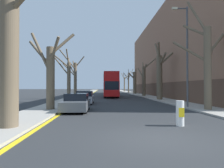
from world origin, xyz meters
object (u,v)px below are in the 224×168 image
Objects in this scene: lamp_post at (186,52)px; traffic_bollard at (180,113)px; street_tree_left_1 at (50,72)px; street_tree_right_4 at (129,81)px; street_tree_right_5 at (125,83)px; street_tree_right_2 at (144,79)px; double_decker_bus at (110,84)px; street_tree_right_1 at (160,73)px; street_tree_right_3 at (135,82)px; street_tree_left_2 at (68,78)px; street_tree_left_3 at (74,77)px; parked_car_1 at (85,98)px; street_tree_left_0 at (11,33)px; street_tree_right_0 at (206,62)px; parked_car_0 at (77,103)px.

lamp_post reaches higher than traffic_bollard.
street_tree_right_4 is at bearing 75.33° from street_tree_left_1.
traffic_bollard is (-4.34, -63.79, -2.67)m from street_tree_right_5.
double_decker_bus is (-6.48, -2.12, -0.91)m from street_tree_right_2.
street_tree_left_1 is 0.76× the size of street_tree_right_1.
street_tree_right_3 is 23.24m from street_tree_right_5.
street_tree_left_1 reaches higher than double_decker_bus.
street_tree_left_2 is 0.76× the size of street_tree_right_1.
street_tree_right_4 reaches higher than street_tree_right_2.
street_tree_left_3 is at bearing -121.35° from street_tree_right_3.
double_decker_bus is at bearing 65.91° from street_tree_left_2.
double_decker_bus is at bearing 76.25° from parked_car_1.
street_tree_right_1 is 1.92× the size of parked_car_1.
street_tree_right_1 is at bearing 16.69° from street_tree_left_2.
street_tree_left_1 is (-0.12, 6.79, -1.26)m from street_tree_left_0.
lamp_post reaches higher than street_tree_left_2.
street_tree_left_3 is (-0.11, 14.14, 0.29)m from street_tree_left_1.
street_tree_right_5 reaches higher than double_decker_bus.
double_decker_bus is at bearing 95.00° from traffic_bollard.
street_tree_left_1 reaches higher than traffic_bollard.
street_tree_right_2 is 24.49m from street_tree_right_4.
street_tree_right_0 is 2.35m from lamp_post.
lamp_post is at bearing -29.92° from street_tree_left_2.
street_tree_left_2 is 51.09m from street_tree_right_5.
street_tree_left_2 is at bearing -103.67° from street_tree_right_5.
parked_car_1 is at bearing -121.90° from street_tree_right_2.
street_tree_left_2 is at bearing 145.03° from street_tree_right_0.
traffic_bollard is at bearing -39.40° from street_tree_left_1.
lamp_post is at bearing 111.28° from street_tree_right_0.
street_tree_left_1 is at bearing -89.55° from street_tree_left_3.
street_tree_left_1 is 7.01m from parked_car_1.
street_tree_left_3 is at bearing 90.45° from street_tree_left_1.
street_tree_right_5 is 1.70× the size of parked_car_1.
street_tree_left_0 is 6.91m from street_tree_left_1.
street_tree_left_0 is 14.63m from street_tree_left_2.
street_tree_right_2 is at bearing 61.54° from street_tree_left_1.
street_tree_right_1 is 1.83× the size of parked_car_0.
street_tree_right_1 is at bearing 50.24° from parked_car_0.
street_tree_right_0 is (11.98, 6.13, -0.47)m from street_tree_left_0.
parked_car_0 is (-9.97, -34.59, -2.51)m from street_tree_right_3.
street_tree_right_4 is at bearing 89.55° from street_tree_right_1.
traffic_bollard is at bearing -68.99° from street_tree_left_3.
street_tree_right_2 is 24.67m from parked_car_0.
street_tree_right_4 is (0.23, 24.49, 0.22)m from street_tree_right_2.
lamp_post reaches higher than double_decker_bus.
street_tree_right_1 is 1.08× the size of street_tree_right_4.
parked_car_0 is 10.28m from lamp_post.
street_tree_left_2 is at bearing -114.09° from double_decker_bus.
street_tree_right_1 is 15.60m from parked_car_0.
street_tree_left_3 is 19.20m from street_tree_right_0.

